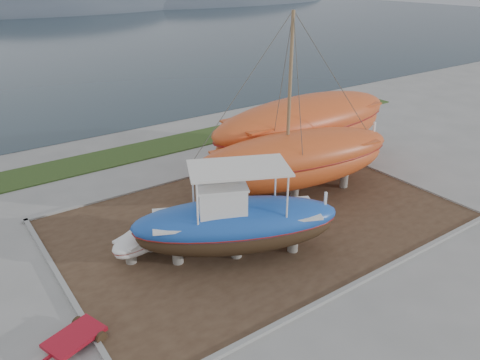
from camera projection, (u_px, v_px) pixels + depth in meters
ground at (319, 259)px, 19.19m from camera, size 140.00×140.00×0.00m
dirt_patch at (259, 219)px, 22.14m from camera, size 18.00×12.00×0.06m
curb_frame at (259, 218)px, 22.12m from camera, size 18.60×12.60×0.15m
grass_strip at (153, 148)px, 30.68m from camera, size 44.00×3.00×0.08m
blue_caique at (236, 214)px, 18.41m from camera, size 8.61×5.83×3.99m
white_dinghy at (150, 238)px, 19.45m from camera, size 4.11×2.67×1.16m
orange_sailboat at (299, 111)px, 22.22m from camera, size 11.07×5.05×9.16m
orange_bare_hull at (304, 133)px, 27.07m from camera, size 12.57×3.87×4.11m
red_trailer at (75, 340)px, 14.76m from camera, size 2.92×2.11×0.37m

